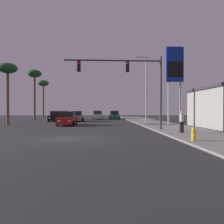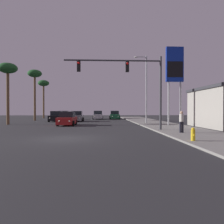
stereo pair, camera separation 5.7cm
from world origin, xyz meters
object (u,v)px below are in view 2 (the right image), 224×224
(car_black, at_px, (57,117))
(street_lamp, at_px, (145,86))
(gas_station_sign, at_px, (175,69))
(car_white, at_px, (64,115))
(fire_hydrant, at_px, (193,134))
(car_green, at_px, (115,115))
(car_silver, at_px, (98,115))
(palm_tree_far, at_px, (44,85))
(car_red, at_px, (67,119))
(car_grey, at_px, (77,117))
(traffic_light_mast, at_px, (132,77))
(palm_tree_mid, at_px, (35,76))
(palm_tree_near, at_px, (8,71))
(pedestrian_on_sidewalk, at_px, (181,121))

(car_black, bearing_deg, street_lamp, 154.06)
(street_lamp, bearing_deg, gas_station_sign, -58.87)
(car_white, xyz_separation_m, fire_hydrant, (12.58, -30.66, -0.27))
(car_green, distance_m, gas_station_sign, 20.59)
(car_silver, xyz_separation_m, palm_tree_far, (-11.97, 4.82, 6.50))
(car_white, xyz_separation_m, gas_station_sign, (15.78, -18.10, 5.86))
(car_green, distance_m, car_red, 18.35)
(car_grey, height_order, gas_station_sign, gas_station_sign)
(car_grey, relative_size, car_red, 0.99)
(traffic_light_mast, relative_size, fire_hydrant, 11.33)
(street_lamp, distance_m, palm_tree_mid, 19.98)
(palm_tree_near, bearing_deg, fire_hydrant, -43.34)
(car_silver, distance_m, street_lamp, 16.60)
(car_grey, relative_size, palm_tree_near, 0.55)
(car_green, bearing_deg, car_white, 5.62)
(car_silver, bearing_deg, car_grey, 67.77)
(car_green, height_order, gas_station_sign, gas_station_sign)
(car_black, xyz_separation_m, pedestrian_on_sidewalk, (13.41, -18.85, 0.27))
(car_white, relative_size, palm_tree_far, 0.52)
(car_red, bearing_deg, car_grey, -88.86)
(car_green, bearing_deg, palm_tree_far, -16.10)
(car_silver, bearing_deg, pedestrian_on_sidewalk, 104.27)
(fire_hydrant, height_order, pedestrian_on_sidewalk, pedestrian_on_sidewalk)
(pedestrian_on_sidewalk, bearing_deg, car_red, 135.85)
(traffic_light_mast, height_order, palm_tree_far, palm_tree_far)
(car_green, relative_size, palm_tree_far, 0.52)
(gas_station_sign, height_order, fire_hydrant, gas_station_sign)
(car_grey, bearing_deg, fire_hydrant, 110.89)
(gas_station_sign, distance_m, pedestrian_on_sidewalk, 10.17)
(car_black, distance_m, car_white, 7.44)
(car_white, bearing_deg, traffic_light_mast, 112.19)
(palm_tree_mid, bearing_deg, fire_hydrant, -57.35)
(car_grey, relative_size, car_green, 1.00)
(street_lamp, height_order, palm_tree_mid, street_lamp)
(gas_station_sign, height_order, pedestrian_on_sidewalk, gas_station_sign)
(street_lamp, bearing_deg, palm_tree_near, -178.15)
(car_green, xyz_separation_m, palm_tree_far, (-15.31, 4.76, 6.50))
(street_lamp, xyz_separation_m, palm_tree_near, (-17.81, -0.58, 1.68))
(car_white, bearing_deg, palm_tree_mid, 45.97)
(car_silver, relative_size, palm_tree_far, 0.51)
(gas_station_sign, relative_size, pedestrian_on_sidewalk, 5.39)
(car_green, distance_m, car_silver, 3.34)
(car_black, bearing_deg, car_green, -139.99)
(car_black, relative_size, car_silver, 1.00)
(car_grey, bearing_deg, palm_tree_far, -56.54)
(car_silver, relative_size, fire_hydrant, 5.67)
(car_red, xyz_separation_m, street_lamp, (10.02, 2.38, 4.36))
(palm_tree_near, xyz_separation_m, palm_tree_far, (-0.73, 20.00, 0.46))
(car_white, xyz_separation_m, traffic_light_mast, (10.06, -23.74, 4.03))
(car_red, xyz_separation_m, palm_tree_far, (-8.52, 21.81, 6.50))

